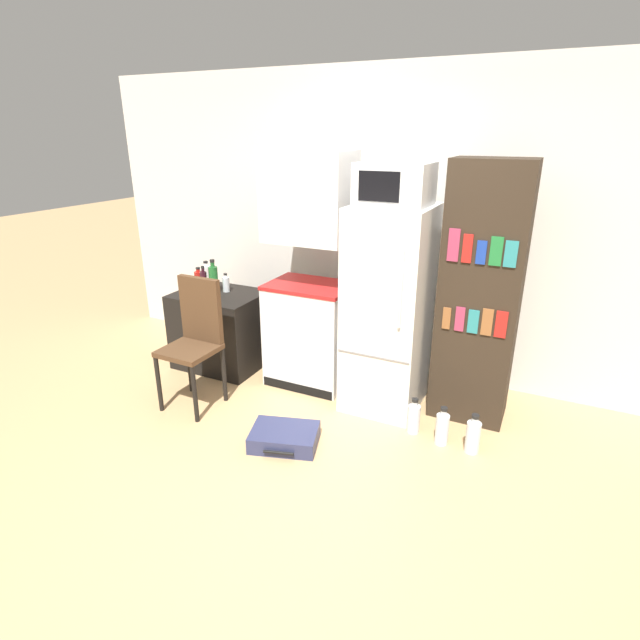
# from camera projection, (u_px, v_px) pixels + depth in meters

# --- Properties ---
(ground_plane) EXTENTS (24.00, 24.00, 0.00)m
(ground_plane) POSITION_uv_depth(u_px,v_px,m) (286.00, 485.00, 3.18)
(ground_plane) COLOR tan
(wall_back) EXTENTS (6.40, 0.10, 2.64)m
(wall_back) POSITION_uv_depth(u_px,v_px,m) (416.00, 229.00, 4.31)
(wall_back) COLOR silver
(wall_back) RESTS_ON ground_plane
(side_table) EXTENTS (0.79, 0.62, 0.71)m
(side_table) POSITION_uv_depth(u_px,v_px,m) (221.00, 329.00, 4.72)
(side_table) COLOR black
(side_table) RESTS_ON ground_plane
(kitchen_hutch) EXTENTS (0.70, 0.52, 1.98)m
(kitchen_hutch) POSITION_uv_depth(u_px,v_px,m) (310.00, 282.00, 4.19)
(kitchen_hutch) COLOR white
(kitchen_hutch) RESTS_ON ground_plane
(refrigerator) EXTENTS (0.58, 0.66, 1.61)m
(refrigerator) POSITION_uv_depth(u_px,v_px,m) (388.00, 310.00, 3.88)
(refrigerator) COLOR silver
(refrigerator) RESTS_ON ground_plane
(microwave) EXTENTS (0.51, 0.43, 0.30)m
(microwave) POSITION_uv_depth(u_px,v_px,m) (395.00, 184.00, 3.54)
(microwave) COLOR silver
(microwave) RESTS_ON refrigerator
(bookshelf) EXTENTS (0.56, 0.40, 1.95)m
(bookshelf) POSITION_uv_depth(u_px,v_px,m) (480.00, 297.00, 3.66)
(bookshelf) COLOR #2D2319
(bookshelf) RESTS_ON ground_plane
(bottle_milk_white) EXTENTS (0.08, 0.08, 0.22)m
(bottle_milk_white) POSITION_uv_depth(u_px,v_px,m) (206.00, 274.00, 4.88)
(bottle_milk_white) COLOR white
(bottle_milk_white) RESTS_ON side_table
(bottle_ketchup_red) EXTENTS (0.08, 0.08, 0.19)m
(bottle_ketchup_red) POSITION_uv_depth(u_px,v_px,m) (199.00, 279.00, 4.75)
(bottle_ketchup_red) COLOR #AD1914
(bottle_ketchup_red) RESTS_ON side_table
(bottle_wine_dark) EXTENTS (0.06, 0.06, 0.25)m
(bottle_wine_dark) POSITION_uv_depth(u_px,v_px,m) (204.00, 281.00, 4.59)
(bottle_wine_dark) COLOR black
(bottle_wine_dark) RESTS_ON side_table
(bottle_clear_short) EXTENTS (0.06, 0.06, 0.17)m
(bottle_clear_short) POSITION_uv_depth(u_px,v_px,m) (226.00, 284.00, 4.62)
(bottle_clear_short) COLOR silver
(bottle_clear_short) RESTS_ON side_table
(bottle_green_tall) EXTENTS (0.08, 0.08, 0.31)m
(bottle_green_tall) POSITION_uv_depth(u_px,v_px,m) (214.00, 279.00, 4.57)
(bottle_green_tall) COLOR #1E6028
(bottle_green_tall) RESTS_ON side_table
(bowl) EXTENTS (0.18, 0.18, 0.05)m
(bowl) POSITION_uv_depth(u_px,v_px,m) (202.00, 296.00, 4.44)
(bowl) COLOR silver
(bowl) RESTS_ON side_table
(chair) EXTENTS (0.41, 0.41, 1.04)m
(chair) POSITION_uv_depth(u_px,v_px,m) (196.00, 332.00, 3.97)
(chair) COLOR black
(chair) RESTS_ON ground_plane
(suitcase_large_flat) EXTENTS (0.55, 0.46, 0.12)m
(suitcase_large_flat) POSITION_uv_depth(u_px,v_px,m) (284.00, 437.00, 3.57)
(suitcase_large_flat) COLOR navy
(suitcase_large_flat) RESTS_ON ground_plane
(water_bottle_front) EXTENTS (0.09, 0.09, 0.29)m
(water_bottle_front) POSITION_uv_depth(u_px,v_px,m) (442.00, 428.00, 3.57)
(water_bottle_front) COLOR silver
(water_bottle_front) RESTS_ON ground_plane
(water_bottle_middle) EXTENTS (0.10, 0.10, 0.30)m
(water_bottle_middle) POSITION_uv_depth(u_px,v_px,m) (473.00, 436.00, 3.47)
(water_bottle_middle) COLOR silver
(water_bottle_middle) RESTS_ON ground_plane
(water_bottle_back) EXTENTS (0.09, 0.09, 0.28)m
(water_bottle_back) POSITION_uv_depth(u_px,v_px,m) (414.00, 418.00, 3.70)
(water_bottle_back) COLOR silver
(water_bottle_back) RESTS_ON ground_plane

